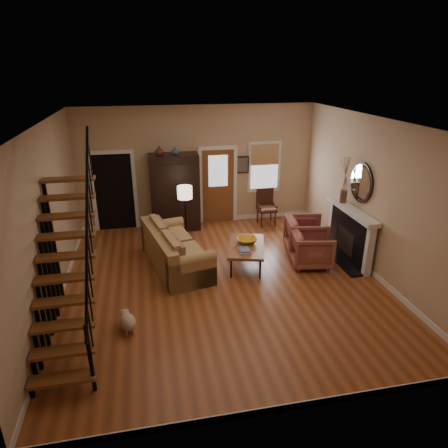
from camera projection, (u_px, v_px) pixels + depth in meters
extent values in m
plane|color=#9A4F27|center=(223.00, 282.00, 8.44)|extent=(7.00, 7.00, 0.00)
plane|color=white|center=(223.00, 122.00, 7.21)|extent=(7.00, 7.00, 0.00)
cube|color=tan|center=(198.00, 167.00, 11.01)|extent=(6.50, 0.04, 3.30)
cube|color=tan|center=(47.00, 220.00, 7.22)|extent=(0.04, 7.00, 3.30)
cube|color=tan|center=(374.00, 198.00, 8.42)|extent=(0.04, 7.00, 3.30)
cube|color=black|center=(115.00, 191.00, 10.94)|extent=(1.00, 0.36, 2.10)
cube|color=brown|center=(218.00, 187.00, 11.31)|extent=(0.90, 0.06, 2.10)
cube|color=silver|center=(264.00, 167.00, 11.37)|extent=(0.96, 0.06, 1.46)
cube|color=black|center=(351.00, 236.00, 9.26)|extent=(0.24, 1.60, 1.15)
cube|color=white|center=(352.00, 211.00, 9.01)|extent=(0.30, 1.95, 0.10)
cylinder|color=silver|center=(361.00, 183.00, 8.79)|extent=(0.05, 0.90, 0.90)
imported|color=#4C2619|center=(159.00, 151.00, 10.19)|extent=(0.24, 0.24, 0.25)
imported|color=#334C60|center=(175.00, 151.00, 10.27)|extent=(0.20, 0.20, 0.21)
imported|color=gold|center=(247.00, 240.00, 9.05)|extent=(0.45, 0.45, 0.11)
imported|color=maroon|center=(311.00, 249.00, 9.00)|extent=(1.01, 0.99, 0.80)
imported|color=maroon|center=(306.00, 235.00, 9.65)|extent=(1.09, 1.07, 0.86)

